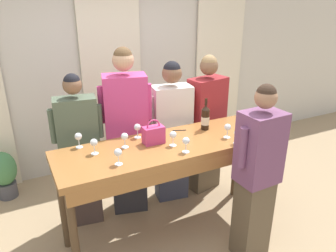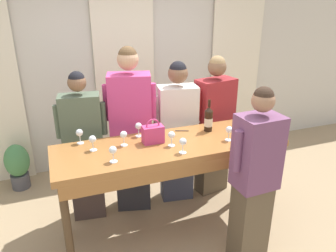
% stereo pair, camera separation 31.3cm
% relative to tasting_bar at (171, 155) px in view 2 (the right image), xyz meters
% --- Properties ---
extents(ground_plane, '(18.00, 18.00, 0.00)m').
position_rel_tasting_bar_xyz_m(ground_plane, '(0.00, 0.02, -0.92)').
color(ground_plane, tan).
extents(wall_back, '(12.00, 0.06, 2.80)m').
position_rel_tasting_bar_xyz_m(wall_back, '(0.00, 1.86, 0.48)').
color(wall_back, beige).
rests_on(wall_back, ground_plane).
extents(curtain_panel_center, '(0.84, 0.03, 2.69)m').
position_rel_tasting_bar_xyz_m(curtain_panel_center, '(0.00, 1.80, 0.42)').
color(curtain_panel_center, '#EFE5C6').
rests_on(curtain_panel_center, ground_plane).
extents(curtain_panel_right, '(0.84, 0.03, 2.69)m').
position_rel_tasting_bar_xyz_m(curtain_panel_right, '(1.77, 1.80, 0.42)').
color(curtain_panel_right, '#EFE5C6').
rests_on(curtain_panel_right, ground_plane).
extents(tasting_bar, '(2.21, 0.70, 1.04)m').
position_rel_tasting_bar_xyz_m(tasting_bar, '(0.00, 0.00, 0.00)').
color(tasting_bar, '#9E6633').
rests_on(tasting_bar, ground_plane).
extents(wine_bottle, '(0.09, 0.09, 0.34)m').
position_rel_tasting_bar_xyz_m(wine_bottle, '(0.48, 0.17, 0.25)').
color(wine_bottle, black).
rests_on(wine_bottle, tasting_bar).
extents(handbag, '(0.20, 0.11, 0.24)m').
position_rel_tasting_bar_xyz_m(handbag, '(-0.15, 0.09, 0.21)').
color(handbag, '#C63870').
rests_on(handbag, tasting_bar).
extents(wine_glass_front_left, '(0.07, 0.07, 0.14)m').
position_rel_tasting_bar_xyz_m(wine_glass_front_left, '(0.03, -0.21, 0.22)').
color(wine_glass_front_left, white).
rests_on(wine_glass_front_left, tasting_bar).
extents(wine_glass_front_mid, '(0.07, 0.07, 0.14)m').
position_rel_tasting_bar_xyz_m(wine_glass_front_mid, '(0.55, -0.11, 0.22)').
color(wine_glass_front_mid, white).
rests_on(wine_glass_front_mid, tasting_bar).
extents(wine_glass_front_right, '(0.07, 0.07, 0.14)m').
position_rel_tasting_bar_xyz_m(wine_glass_front_right, '(0.83, -0.18, 0.22)').
color(wine_glass_front_right, white).
rests_on(wine_glass_front_right, tasting_bar).
extents(wine_glass_center_left, '(0.07, 0.07, 0.14)m').
position_rel_tasting_bar_xyz_m(wine_glass_center_left, '(-0.01, -0.04, 0.22)').
color(wine_glass_center_left, white).
rests_on(wine_glass_center_left, tasting_bar).
extents(wine_glass_center_mid, '(0.07, 0.07, 0.14)m').
position_rel_tasting_bar_xyz_m(wine_glass_center_mid, '(-0.24, 0.28, 0.22)').
color(wine_glass_center_mid, white).
rests_on(wine_glass_center_mid, tasting_bar).
extents(wine_glass_center_right, '(0.07, 0.07, 0.14)m').
position_rel_tasting_bar_xyz_m(wine_glass_center_right, '(-0.59, -0.16, 0.22)').
color(wine_glass_center_right, white).
rests_on(wine_glass_center_right, tasting_bar).
extents(wine_glass_back_left, '(0.07, 0.07, 0.14)m').
position_rel_tasting_bar_xyz_m(wine_glass_back_left, '(-0.72, 0.12, 0.22)').
color(wine_glass_back_left, white).
rests_on(wine_glass_back_left, tasting_bar).
extents(wine_glass_back_mid, '(0.07, 0.07, 0.14)m').
position_rel_tasting_bar_xyz_m(wine_glass_back_mid, '(0.55, -0.27, 0.22)').
color(wine_glass_back_mid, white).
rests_on(wine_glass_back_mid, tasting_bar).
extents(wine_glass_back_right, '(0.07, 0.07, 0.14)m').
position_rel_tasting_bar_xyz_m(wine_glass_back_right, '(1.04, 0.01, 0.22)').
color(wine_glass_back_right, white).
rests_on(wine_glass_back_right, tasting_bar).
extents(wine_glass_near_host, '(0.07, 0.07, 0.14)m').
position_rel_tasting_bar_xyz_m(wine_glass_near_host, '(-0.43, 0.13, 0.22)').
color(wine_glass_near_host, white).
rests_on(wine_glass_near_host, tasting_bar).
extents(wine_glass_by_bottle, '(0.07, 0.07, 0.14)m').
position_rel_tasting_bar_xyz_m(wine_glass_by_bottle, '(-0.81, 0.32, 0.22)').
color(wine_glass_by_bottle, white).
rests_on(wine_glass_by_bottle, tasting_bar).
extents(pen, '(0.14, 0.06, 0.01)m').
position_rel_tasting_bar_xyz_m(pen, '(0.21, 0.25, 0.12)').
color(pen, black).
rests_on(pen, tasting_bar).
extents(guest_olive_jacket, '(0.53, 0.28, 1.68)m').
position_rel_tasting_bar_xyz_m(guest_olive_jacket, '(-0.76, 0.61, -0.07)').
color(guest_olive_jacket, '#473833').
rests_on(guest_olive_jacket, ground_plane).
extents(guest_pink_top, '(0.56, 0.38, 1.89)m').
position_rel_tasting_bar_xyz_m(guest_pink_top, '(-0.24, 0.61, 0.04)').
color(guest_pink_top, '#28282D').
rests_on(guest_pink_top, ground_plane).
extents(guest_cream_sweater, '(0.56, 0.32, 1.70)m').
position_rel_tasting_bar_xyz_m(guest_cream_sweater, '(0.31, 0.61, -0.05)').
color(guest_cream_sweater, '#383D51').
rests_on(guest_cream_sweater, ground_plane).
extents(guest_striped_shirt, '(0.57, 0.33, 1.73)m').
position_rel_tasting_bar_xyz_m(guest_striped_shirt, '(0.79, 0.61, -0.04)').
color(guest_striped_shirt, brown).
rests_on(guest_striped_shirt, ground_plane).
extents(host_pouring, '(0.47, 0.29, 1.71)m').
position_rel_tasting_bar_xyz_m(host_pouring, '(0.54, -0.59, -0.06)').
color(host_pouring, brown).
rests_on(host_pouring, ground_plane).
extents(potted_plant, '(0.30, 0.30, 0.61)m').
position_rel_tasting_bar_xyz_m(potted_plant, '(-1.53, 1.52, -0.59)').
color(potted_plant, '#4C4C51').
rests_on(potted_plant, ground_plane).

